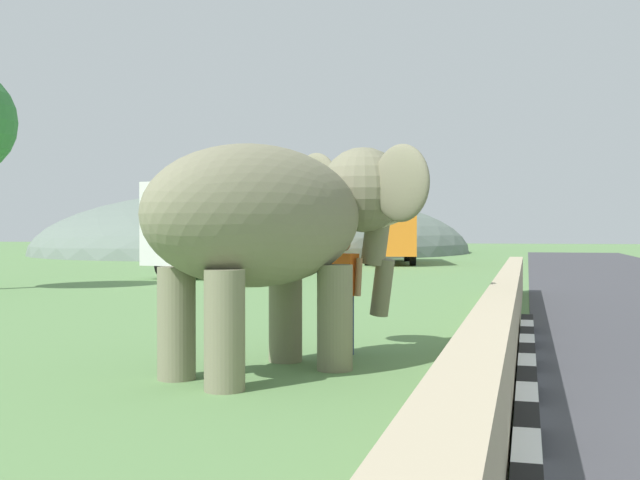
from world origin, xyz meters
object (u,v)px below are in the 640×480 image
at_px(bus_teal, 369,227).
at_px(cow_mid, 334,254).
at_px(elephant, 281,220).
at_px(bus_orange, 389,225).
at_px(person_handler, 343,288).
at_px(cow_near, 256,258).
at_px(bus_white, 226,223).

relative_size(bus_teal, cow_mid, 4.97).
xyz_separation_m(elephant, bus_teal, (45.28, 8.24, 0.23)).
relative_size(bus_orange, cow_mid, 4.90).
bearing_deg(elephant, person_handler, -16.66).
distance_m(elephant, cow_mid, 19.76).
bearing_deg(bus_teal, bus_orange, -163.78).
bearing_deg(bus_teal, cow_mid, -171.28).
relative_size(person_handler, bus_teal, 0.17).
relative_size(cow_near, cow_mid, 0.88).
height_order(elephant, bus_orange, bus_orange).
xyz_separation_m(cow_near, cow_mid, (5.33, -1.21, 0.00)).
bearing_deg(bus_teal, elephant, -169.69).
xyz_separation_m(bus_white, bus_orange, (12.73, -4.31, 0.00)).
distance_m(bus_teal, cow_near, 31.49).
bearing_deg(bus_white, elephant, -155.82).
xyz_separation_m(elephant, person_handler, (1.43, -0.43, -0.93)).
distance_m(elephant, cow_near, 15.00).
height_order(bus_teal, cow_mid, bus_teal).
distance_m(cow_near, cow_mid, 5.47).
bearing_deg(person_handler, bus_white, 26.95).
distance_m(elephant, bus_white, 21.36).
height_order(bus_white, bus_teal, same).
bearing_deg(bus_orange, person_handler, -171.01).
bearing_deg(cow_near, elephant, -158.60).
relative_size(bus_white, cow_mid, 4.36).
distance_m(bus_orange, bus_teal, 13.60).
height_order(elephant, bus_teal, bus_teal).
bearing_deg(elephant, bus_teal, 10.31).
bearing_deg(bus_orange, cow_near, 176.80).
distance_m(person_handler, cow_near, 13.83).
bearing_deg(cow_mid, elephant, -167.56).
relative_size(bus_teal, cow_near, 5.64).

